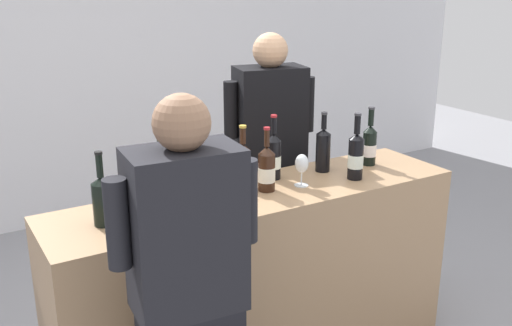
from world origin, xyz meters
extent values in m
cube|color=white|center=(0.00, 2.60, 1.40)|extent=(8.00, 0.10, 2.80)
cube|color=#9E7A56|center=(0.00, 0.00, 0.51)|extent=(2.08, 0.52, 1.02)
cylinder|color=black|center=(-0.03, 0.12, 1.11)|extent=(0.08, 0.08, 0.18)
cone|color=black|center=(-0.03, 0.12, 1.21)|extent=(0.08, 0.08, 0.03)
cylinder|color=black|center=(-0.03, 0.12, 1.27)|extent=(0.03, 0.03, 0.08)
cylinder|color=#B79333|center=(-0.03, 0.12, 1.32)|extent=(0.03, 0.03, 0.01)
cylinder|color=#F3D0CC|center=(-0.03, 0.12, 1.10)|extent=(0.08, 0.08, 0.07)
cylinder|color=black|center=(-0.50, -0.07, 1.11)|extent=(0.08, 0.08, 0.19)
cone|color=black|center=(-0.50, -0.07, 1.22)|extent=(0.08, 0.08, 0.04)
cylinder|color=black|center=(-0.50, -0.07, 1.28)|extent=(0.03, 0.03, 0.08)
cylinder|color=black|center=(-0.50, -0.07, 1.32)|extent=(0.03, 0.03, 0.01)
cylinder|color=silver|center=(-0.50, -0.07, 1.10)|extent=(0.08, 0.08, 0.05)
cylinder|color=black|center=(0.04, 0.00, 1.11)|extent=(0.08, 0.08, 0.18)
cone|color=black|center=(0.04, 0.00, 1.22)|extent=(0.08, 0.08, 0.04)
cylinder|color=black|center=(0.04, 0.00, 1.28)|extent=(0.03, 0.03, 0.08)
cylinder|color=maroon|center=(0.04, 0.00, 1.33)|extent=(0.03, 0.03, 0.01)
cylinder|color=silver|center=(0.04, 0.00, 1.10)|extent=(0.08, 0.08, 0.07)
cylinder|color=black|center=(-0.47, 0.09, 1.12)|extent=(0.08, 0.08, 0.22)
cone|color=black|center=(-0.47, 0.09, 1.25)|extent=(0.08, 0.08, 0.04)
cylinder|color=black|center=(-0.47, 0.09, 1.32)|extent=(0.03, 0.03, 0.10)
cylinder|color=maroon|center=(-0.47, 0.09, 1.37)|extent=(0.03, 0.03, 0.01)
cylinder|color=black|center=(0.52, -0.08, 1.12)|extent=(0.08, 0.08, 0.21)
cone|color=black|center=(0.52, -0.08, 1.24)|extent=(0.08, 0.08, 0.03)
cylinder|color=black|center=(0.52, -0.08, 1.30)|extent=(0.03, 0.03, 0.09)
cylinder|color=#333338|center=(0.52, -0.08, 1.35)|extent=(0.04, 0.04, 0.01)
cylinder|color=silver|center=(0.52, -0.08, 1.11)|extent=(0.08, 0.08, 0.07)
cylinder|color=black|center=(-0.77, 0.00, 1.11)|extent=(0.08, 0.08, 0.18)
cone|color=black|center=(-0.77, 0.00, 1.21)|extent=(0.08, 0.08, 0.03)
cylinder|color=black|center=(-0.77, 0.00, 1.27)|extent=(0.03, 0.03, 0.10)
cylinder|color=black|center=(-0.77, 0.00, 1.33)|extent=(0.03, 0.03, 0.01)
cylinder|color=black|center=(0.74, 0.06, 1.11)|extent=(0.08, 0.08, 0.19)
cone|color=black|center=(0.74, 0.06, 1.22)|extent=(0.08, 0.08, 0.04)
cylinder|color=black|center=(0.74, 0.06, 1.28)|extent=(0.03, 0.03, 0.09)
cylinder|color=#333338|center=(0.74, 0.06, 1.33)|extent=(0.04, 0.04, 0.01)
cylinder|color=white|center=(0.74, 0.06, 1.10)|extent=(0.08, 0.08, 0.07)
cylinder|color=black|center=(-0.39, -0.13, 1.11)|extent=(0.08, 0.08, 0.18)
cone|color=black|center=(-0.39, -0.13, 1.21)|extent=(0.08, 0.08, 0.03)
cylinder|color=black|center=(-0.39, -0.13, 1.26)|extent=(0.03, 0.03, 0.07)
cylinder|color=maroon|center=(-0.39, -0.13, 1.30)|extent=(0.04, 0.04, 0.01)
cylinder|color=silver|center=(-0.39, -0.13, 1.10)|extent=(0.08, 0.08, 0.07)
cylinder|color=black|center=(0.16, 0.13, 1.12)|extent=(0.08, 0.08, 0.20)
cone|color=black|center=(0.16, 0.13, 1.24)|extent=(0.08, 0.08, 0.04)
cylinder|color=black|center=(0.16, 0.13, 1.30)|extent=(0.03, 0.03, 0.08)
cylinder|color=maroon|center=(0.16, 0.13, 1.34)|extent=(0.03, 0.03, 0.01)
cylinder|color=silver|center=(0.16, 0.13, 1.11)|extent=(0.08, 0.08, 0.07)
cylinder|color=black|center=(0.45, 0.10, 1.12)|extent=(0.08, 0.08, 0.20)
cone|color=black|center=(0.45, 0.10, 1.23)|extent=(0.08, 0.08, 0.03)
cylinder|color=black|center=(0.45, 0.10, 1.29)|extent=(0.03, 0.03, 0.08)
cylinder|color=#333338|center=(0.45, 0.10, 1.33)|extent=(0.03, 0.03, 0.01)
cylinder|color=silver|center=(0.22, -0.03, 1.02)|extent=(0.07, 0.07, 0.00)
cylinder|color=silver|center=(0.22, -0.03, 1.05)|extent=(0.01, 0.01, 0.07)
ellipsoid|color=silver|center=(0.22, -0.03, 1.13)|extent=(0.07, 0.07, 0.09)
ellipsoid|color=maroon|center=(0.22, -0.03, 1.11)|extent=(0.05, 0.05, 0.03)
cube|color=black|center=(0.39, 0.55, 0.45)|extent=(0.40, 0.31, 0.90)
cube|color=black|center=(0.39, 0.55, 1.21)|extent=(0.43, 0.32, 0.62)
sphere|color=tan|center=(0.39, 0.55, 1.61)|extent=(0.20, 0.20, 0.20)
cylinder|color=black|center=(0.63, 0.50, 1.29)|extent=(0.08, 0.08, 0.33)
cylinder|color=black|center=(0.16, 0.60, 1.29)|extent=(0.08, 0.08, 0.33)
cube|color=black|center=(-0.63, -0.53, 1.16)|extent=(0.41, 0.27, 0.60)
sphere|color=#8C664C|center=(-0.63, -0.53, 1.55)|extent=(0.20, 0.20, 0.20)
cylinder|color=black|center=(-0.86, -0.52, 1.23)|extent=(0.08, 0.08, 0.31)
cylinder|color=black|center=(-0.39, -0.55, 1.23)|extent=(0.08, 0.08, 0.31)
camera|label=1|loc=(-1.38, -2.28, 2.02)|focal=41.22mm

